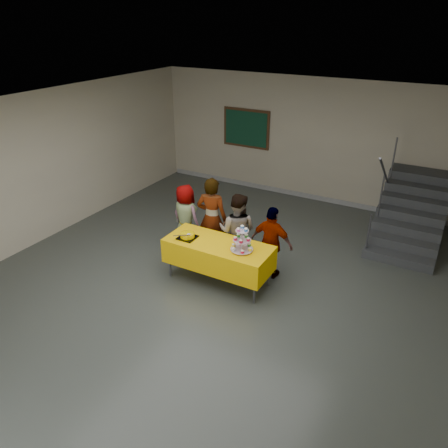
% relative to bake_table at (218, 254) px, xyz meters
% --- Properties ---
extents(room_shell, '(10.00, 10.04, 3.02)m').
position_rel_bake_table_xyz_m(room_shell, '(-0.02, -0.51, 1.57)').
color(room_shell, '#4C514C').
rests_on(room_shell, ground).
extents(bake_table, '(1.88, 0.78, 0.77)m').
position_rel_bake_table_xyz_m(bake_table, '(0.00, 0.00, 0.00)').
color(bake_table, '#595960').
rests_on(bake_table, ground).
extents(cupcake_stand, '(0.38, 0.38, 0.44)m').
position_rel_bake_table_xyz_m(cupcake_stand, '(0.47, -0.03, 0.38)').
color(cupcake_stand, silver).
rests_on(cupcake_stand, bake_table).
extents(bear_cake, '(0.32, 0.36, 0.12)m').
position_rel_bake_table_xyz_m(bear_cake, '(-0.57, -0.10, 0.27)').
color(bear_cake, black).
rests_on(bear_cake, bake_table).
extents(schoolchild_a, '(0.72, 0.53, 1.34)m').
position_rel_bake_table_xyz_m(schoolchild_a, '(-1.20, 0.78, 0.11)').
color(schoolchild_a, slate).
rests_on(schoolchild_a, ground).
extents(schoolchild_b, '(0.66, 0.50, 1.63)m').
position_rel_bake_table_xyz_m(schoolchild_b, '(-0.55, 0.72, 0.26)').
color(schoolchild_b, slate).
rests_on(schoolchild_b, ground).
extents(schoolchild_c, '(0.80, 0.67, 1.46)m').
position_rel_bake_table_xyz_m(schoolchild_c, '(0.04, 0.62, 0.18)').
color(schoolchild_c, slate).
rests_on(schoolchild_c, ground).
extents(schoolchild_d, '(0.81, 0.37, 1.35)m').
position_rel_bake_table_xyz_m(schoolchild_d, '(0.73, 0.61, 0.12)').
color(schoolchild_d, slate).
rests_on(schoolchild_d, ground).
extents(staircase, '(1.30, 2.40, 2.04)m').
position_rel_bake_table_xyz_m(staircase, '(2.68, 3.60, -0.07)').
color(staircase, '#424447').
rests_on(staircase, ground).
extents(noticeboard, '(1.30, 0.05, 1.00)m').
position_rel_bake_table_xyz_m(noticeboard, '(-1.71, 4.43, 1.04)').
color(noticeboard, '#472B16').
rests_on(noticeboard, ground).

